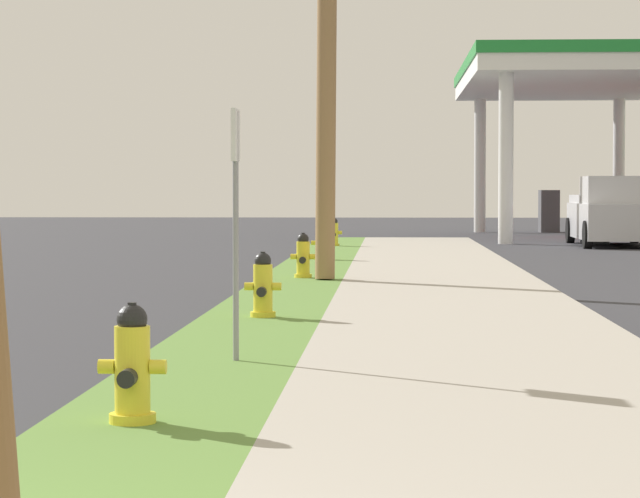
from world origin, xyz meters
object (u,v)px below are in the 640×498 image
at_px(fire_hydrant_fourth, 321,244).
at_px(street_sign_post, 236,181).
at_px(truck_silver_at_forecourt, 613,214).
at_px(car_red_by_near_pump, 614,216).
at_px(fire_hydrant_fifth, 334,233).
at_px(fire_hydrant_third, 303,258).
at_px(utility_pole_midground, 327,5).
at_px(fire_hydrant_nearest, 132,370).
at_px(fire_hydrant_second, 263,288).

xyz_separation_m(fire_hydrant_fourth, street_sign_post, (0.15, -17.83, 1.19)).
bearing_deg(truck_silver_at_forecourt, car_red_by_near_pump, 80.91).
bearing_deg(truck_silver_at_forecourt, fire_hydrant_fifth, -156.08).
relative_size(fire_hydrant_third, fire_hydrant_fifth, 1.00).
xyz_separation_m(car_red_by_near_pump, truck_silver_at_forecourt, (-1.18, -7.35, 0.19)).
bearing_deg(fire_hydrant_fourth, fire_hydrant_third, -89.91).
height_order(fire_hydrant_fifth, car_red_by_near_pump, car_red_by_near_pump).
distance_m(utility_pole_midground, truck_silver_at_forecourt, 19.29).
xyz_separation_m(fire_hydrant_third, truck_silver_at_forecourt, (7.76, 17.23, 0.47)).
distance_m(fire_hydrant_fourth, fire_hydrant_fifth, 7.44).
distance_m(fire_hydrant_fifth, street_sign_post, 25.31).
relative_size(fire_hydrant_nearest, fire_hydrant_fourth, 1.00).
bearing_deg(fire_hydrant_third, fire_hydrant_fourth, 90.09).
height_order(fire_hydrant_nearest, fire_hydrant_second, same).
distance_m(fire_hydrant_second, fire_hydrant_fourth, 13.70).
distance_m(fire_hydrant_fourth, utility_pole_midground, 7.75).
distance_m(fire_hydrant_third, utility_pole_midground, 4.16).
height_order(fire_hydrant_nearest, utility_pole_midground, utility_pole_midground).
distance_m(fire_hydrant_second, fire_hydrant_third, 7.37).
bearing_deg(fire_hydrant_nearest, fire_hydrant_fourth, 89.63).
height_order(utility_pole_midground, street_sign_post, utility_pole_midground).
bearing_deg(fire_hydrant_second, fire_hydrant_nearest, -91.10).
xyz_separation_m(fire_hydrant_fifth, truck_silver_at_forecourt, (7.80, 3.46, 0.47)).
xyz_separation_m(fire_hydrant_fourth, car_red_by_near_pump, (8.95, 18.25, 0.28)).
xyz_separation_m(fire_hydrant_third, fire_hydrant_fourth, (-0.01, 6.32, 0.00)).
bearing_deg(fire_hydrant_third, fire_hydrant_fifth, 90.14).
height_order(fire_hydrant_nearest, street_sign_post, street_sign_post).
bearing_deg(fire_hydrant_second, fire_hydrant_fourth, 90.02).
bearing_deg(fire_hydrant_fourth, car_red_by_near_pump, 63.88).
bearing_deg(truck_silver_at_forecourt, utility_pole_midground, -112.87).
bearing_deg(fire_hydrant_fourth, fire_hydrant_fifth, 90.18).
height_order(fire_hydrant_nearest, car_red_by_near_pump, car_red_by_near_pump).
xyz_separation_m(fire_hydrant_second, street_sign_post, (0.14, -4.14, 1.19)).
distance_m(fire_hydrant_nearest, fire_hydrant_fourth, 21.09).
relative_size(fire_hydrant_fourth, utility_pole_midground, 0.09).
bearing_deg(fire_hydrant_nearest, utility_pole_midground, 87.82).
relative_size(fire_hydrant_second, fire_hydrant_fourth, 1.00).
relative_size(fire_hydrant_second, utility_pole_midground, 0.09).
xyz_separation_m(fire_hydrant_nearest, car_red_by_near_pump, (9.09, 39.34, 0.28)).
bearing_deg(utility_pole_midground, fire_hydrant_third, 151.48).
height_order(fire_hydrant_third, truck_silver_at_forecourt, truck_silver_at_forecourt).
relative_size(fire_hydrant_nearest, street_sign_post, 0.35).
bearing_deg(utility_pole_midground, fire_hydrant_nearest, -92.18).
xyz_separation_m(fire_hydrant_second, fire_hydrant_fifth, (-0.03, 21.14, 0.00)).
height_order(fire_hydrant_third, fire_hydrant_fourth, same).
height_order(fire_hydrant_fifth, utility_pole_midground, utility_pole_midground).
bearing_deg(fire_hydrant_fifth, truck_silver_at_forecourt, 23.92).
bearing_deg(utility_pole_midground, street_sign_post, -91.35).
distance_m(fire_hydrant_third, car_red_by_near_pump, 26.15).
height_order(fire_hydrant_second, fire_hydrant_fifth, same).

